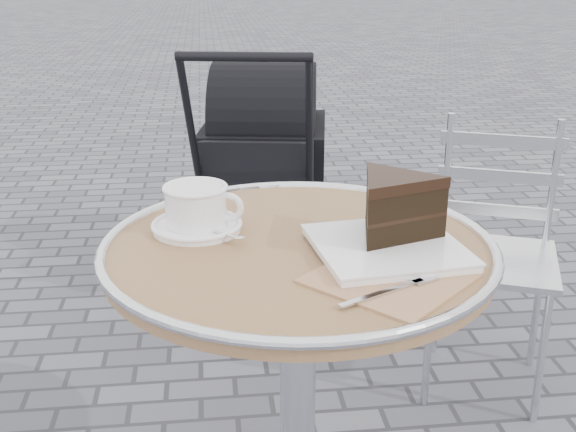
{
  "coord_description": "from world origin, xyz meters",
  "views": [
    {
      "loc": [
        -0.16,
        -1.2,
        1.23
      ],
      "look_at": [
        -0.02,
        0.02,
        0.78
      ],
      "focal_mm": 45.0,
      "sensor_mm": 36.0,
      "label": 1
    }
  ],
  "objects": [
    {
      "name": "cappuccino_set",
      "position": [
        -0.18,
        0.09,
        0.77
      ],
      "size": [
        0.17,
        0.18,
        0.09
      ],
      "rotation": [
        0.0,
        0.0,
        -0.24
      ],
      "color": "white",
      "rests_on": "cafe_table"
    },
    {
      "name": "bistro_chair",
      "position": [
        0.66,
        0.67,
        0.49
      ],
      "size": [
        0.46,
        0.46,
        0.79
      ],
      "rotation": [
        0.0,
        0.0,
        -0.39
      ],
      "color": "silver",
      "rests_on": "ground"
    },
    {
      "name": "cafe_table",
      "position": [
        0.0,
        0.0,
        0.57
      ],
      "size": [
        0.72,
        0.72,
        0.74
      ],
      "color": "silver",
      "rests_on": "ground"
    },
    {
      "name": "baby_stroller",
      "position": [
        0.05,
        1.43,
        0.43
      ],
      "size": [
        0.56,
        0.98,
        0.96
      ],
      "rotation": [
        0.0,
        0.0,
        -0.17
      ],
      "color": "black",
      "rests_on": "ground"
    },
    {
      "name": "cake_plate_set",
      "position": [
        0.16,
        -0.04,
        0.79
      ],
      "size": [
        0.31,
        0.41,
        0.13
      ],
      "rotation": [
        0.0,
        0.0,
        0.12
      ],
      "color": "#A9795D",
      "rests_on": "cafe_table"
    }
  ]
}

